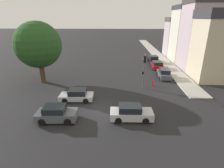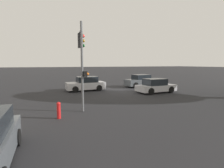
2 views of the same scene
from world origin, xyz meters
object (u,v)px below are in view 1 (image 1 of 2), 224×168
at_px(parked_car_0, 164,74).
at_px(parked_car_2, 153,59).
at_px(street_tree, 38,45).
at_px(parked_car_1, 157,65).
at_px(crossing_car_2, 77,95).
at_px(fire_hydrant, 153,83).
at_px(crossing_car_1, 56,114).
at_px(traffic_signal, 144,65).
at_px(crossing_car_0, 131,113).

height_order(parked_car_0, parked_car_2, parked_car_2).
distance_m(street_tree, parked_car_1, 21.87).
height_order(crossing_car_2, fire_hydrant, crossing_car_2).
relative_size(parked_car_0, fire_hydrant, 4.50).
bearing_deg(crossing_car_1, street_tree, 115.31).
bearing_deg(traffic_signal, parked_car_2, -98.85).
distance_m(crossing_car_2, parked_car_1, 19.52).
xyz_separation_m(traffic_signal, crossing_car_2, (-8.51, -3.98, -2.82)).
bearing_deg(street_tree, parked_car_2, 34.57).
distance_m(crossing_car_2, fire_hydrant, 11.40).
bearing_deg(street_tree, fire_hydrant, -3.55).
distance_m(parked_car_0, fire_hydrant, 4.69).
bearing_deg(parked_car_2, parked_car_1, 176.52).
relative_size(traffic_signal, crossing_car_2, 1.34).
bearing_deg(street_tree, crossing_car_0, -38.13).
bearing_deg(fire_hydrant, crossing_car_0, -112.10).
bearing_deg(crossing_car_1, traffic_signal, 38.94).
xyz_separation_m(crossing_car_0, crossing_car_1, (-7.30, -0.51, 0.02)).
height_order(crossing_car_0, crossing_car_2, crossing_car_0).
bearing_deg(fire_hydrant, parked_car_1, 75.22).
bearing_deg(crossing_car_1, fire_hydrant, 38.41).
distance_m(traffic_signal, parked_car_0, 7.21).
xyz_separation_m(crossing_car_0, parked_car_0, (6.33, 13.21, 0.00)).
bearing_deg(crossing_car_1, parked_car_2, 57.49).
bearing_deg(parked_car_1, parked_car_2, -2.56).
relative_size(crossing_car_0, parked_car_0, 1.02).
xyz_separation_m(parked_car_1, parked_car_2, (0.12, 4.94, 0.07)).
xyz_separation_m(parked_car_0, fire_hydrant, (-2.56, -3.92, -0.23)).
xyz_separation_m(parked_car_2, fire_hydrant, (-2.65, -14.55, -0.27)).
bearing_deg(parked_car_1, traffic_signal, 157.95).
xyz_separation_m(crossing_car_0, crossing_car_2, (-6.35, 4.04, -0.05)).
relative_size(crossing_car_1, parked_car_0, 0.96).
xyz_separation_m(parked_car_0, parked_car_1, (-0.03, 5.70, -0.03)).
distance_m(crossing_car_0, crossing_car_1, 7.32).
distance_m(parked_car_0, parked_car_1, 5.70).
bearing_deg(crossing_car_0, traffic_signal, 73.63).
distance_m(parked_car_0, parked_car_2, 10.63).
bearing_deg(parked_car_1, crossing_car_2, 138.38).
xyz_separation_m(crossing_car_0, parked_car_2, (6.43, 23.84, 0.04)).
height_order(crossing_car_2, parked_car_1, parked_car_1).
distance_m(crossing_car_2, parked_car_2, 23.56).
bearing_deg(street_tree, traffic_signal, -8.58).
xyz_separation_m(street_tree, crossing_car_1, (5.87, -10.85, -5.03)).
height_order(parked_car_0, fire_hydrant, parked_car_0).
bearing_deg(fire_hydrant, parked_car_0, 56.82).
height_order(crossing_car_0, parked_car_2, parked_car_2).
xyz_separation_m(street_tree, crossing_car_2, (6.82, -6.29, -5.09)).
height_order(parked_car_2, fire_hydrant, parked_car_2).
xyz_separation_m(traffic_signal, crossing_car_1, (-9.46, -8.53, -2.75)).
height_order(street_tree, crossing_car_2, street_tree).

